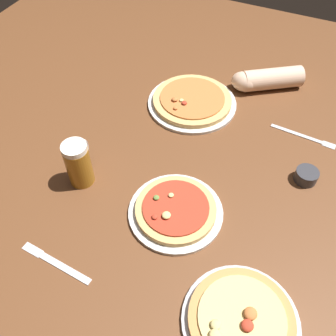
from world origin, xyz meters
name	(u,v)px	position (x,y,z in m)	size (l,w,h in m)	color
ground_plane	(168,175)	(0.00, 0.00, -0.01)	(2.40, 2.40, 0.03)	brown
pizza_plate_near	(176,210)	(0.09, -0.14, 0.02)	(0.28, 0.28, 0.05)	silver
pizza_plate_far	(192,101)	(-0.06, 0.34, 0.02)	(0.33, 0.33, 0.05)	silver
pizza_plate_side	(241,320)	(0.36, -0.36, 0.02)	(0.29, 0.29, 0.05)	#B2B2B7
beer_mug_dark	(79,163)	(-0.23, -0.14, 0.08)	(0.08, 0.13, 0.16)	#9E6619
ramekin_sauce	(306,176)	(0.41, 0.15, 0.02)	(0.07, 0.07, 0.04)	#333338
fork_left	(304,136)	(0.37, 0.35, 0.00)	(0.23, 0.04, 0.01)	silver
knife_right	(55,263)	(-0.14, -0.41, 0.00)	(0.23, 0.04, 0.01)	silver
diner_arm	(265,80)	(0.16, 0.55, 0.04)	(0.26, 0.20, 0.08)	beige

